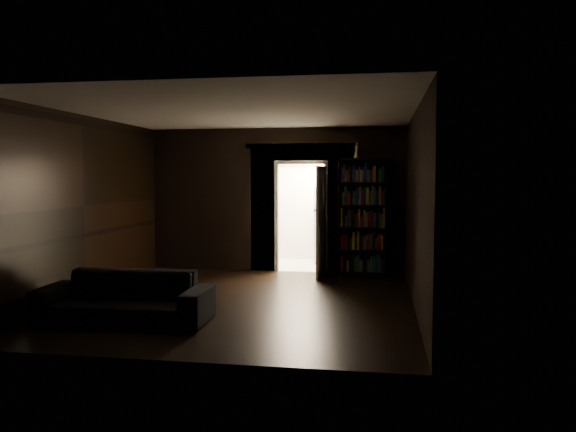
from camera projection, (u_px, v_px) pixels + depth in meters
The scene contains 9 objects.
ground at pixel (242, 301), 8.34m from camera, with size 5.50×5.50×0.00m, color black.
room_walls at pixel (257, 187), 9.28m from camera, with size 5.02×5.61×2.84m.
kitchen_alcove at pixel (308, 207), 11.99m from camera, with size 2.20×1.80×2.60m.
sofa at pixel (125, 289), 7.16m from camera, with size 2.17×0.94×0.83m, color black.
bookshelf at pixel (362, 217), 10.51m from camera, with size 0.90×0.32×2.20m, color black.
refrigerator at pixel (332, 225), 12.09m from camera, with size 0.74×0.68×1.65m, color white.
door at pixel (321, 222), 10.39m from camera, with size 0.85×0.05×2.05m, color white.
figurine at pixel (357, 151), 10.39m from camera, with size 0.09×0.09×0.28m, color silver.
bottles at pixel (335, 180), 11.95m from camera, with size 0.62×0.08×0.25m, color black.
Camera 1 is at (2.00, -8.02, 1.85)m, focal length 35.00 mm.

